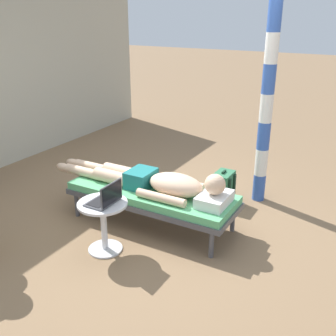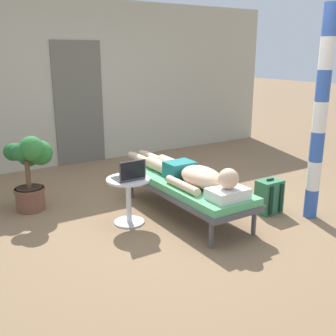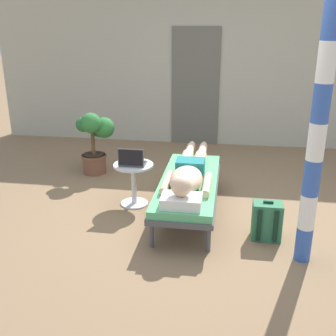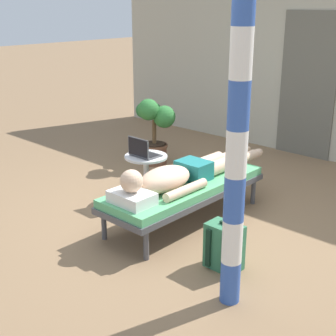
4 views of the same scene
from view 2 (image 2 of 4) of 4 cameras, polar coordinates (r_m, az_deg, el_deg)
name	(u,v)px [view 2 (image 2 of 4)]	position (r m, az deg, el deg)	size (l,w,h in m)	color
ground_plane	(179,214)	(4.79, 1.54, -6.57)	(40.00, 40.00, 0.00)	#846647
house_wall_back	(87,83)	(7.10, -11.51, 11.78)	(7.60, 0.20, 2.70)	#B2AD99
house_door_panel	(79,104)	(6.96, -12.56, 8.91)	(0.84, 0.03, 2.04)	#625F54
lounge_chair	(186,186)	(4.68, 2.57, -2.60)	(0.67, 1.88, 0.42)	#4C4C51
person_reclining	(189,173)	(4.59, 3.00, -0.77)	(0.53, 2.17, 0.32)	white
side_table	(128,193)	(4.45, -5.65, -3.54)	(0.48, 0.48, 0.52)	silver
laptop	(130,174)	(4.33, -5.42, -0.92)	(0.31, 0.24, 0.23)	#4C4C51
backpack	(269,197)	(4.92, 14.13, -3.98)	(0.30, 0.26, 0.42)	#33724C
potted_plant	(30,166)	(5.03, -18.99, 0.31)	(0.55, 0.57, 0.94)	brown
porch_post	(320,117)	(4.70, 20.80, 6.80)	(0.15, 0.15, 2.34)	#3359B2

